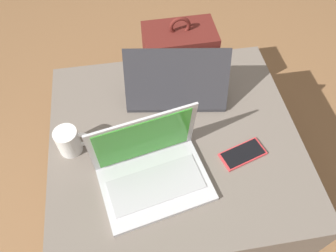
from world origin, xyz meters
The scene contains 7 objects.
ground_plane centered at (0.00, 0.00, 0.00)m, with size 14.00×14.00×0.00m, color olive.
ottoman centered at (0.00, 0.00, 0.22)m, with size 0.85×0.80×0.43m.
laptop_near centered at (-0.10, -0.13, 0.48)m, with size 0.36×0.29×0.24m.
laptop_far centered at (0.04, 0.19, 0.48)m, with size 0.39×0.28×0.23m.
cell_phone centered at (0.21, -0.10, 0.44)m, with size 0.16×0.11×0.01m.
backpack centered at (0.11, 0.53, 0.22)m, with size 0.32×0.25×0.53m.
coffee_mug centered at (-0.35, 0.01, 0.48)m, with size 0.11×0.08×0.10m.
Camera 1 is at (-0.12, -0.61, 1.38)m, focal length 35.00 mm.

